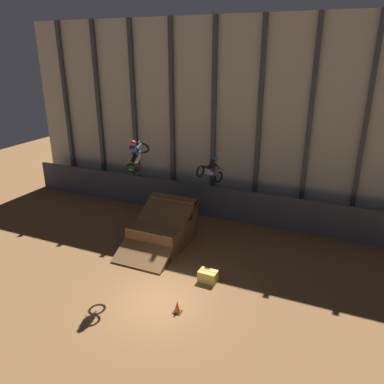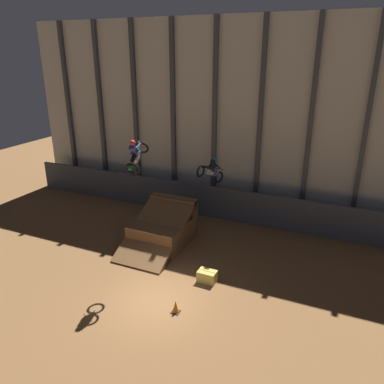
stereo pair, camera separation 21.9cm
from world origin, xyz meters
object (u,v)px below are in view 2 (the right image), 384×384
Objects in this scene: dirt_ramp at (164,228)px; traffic_cone_near_ramp at (176,307)px; hay_bale_trackside at (207,276)px; rider_bike_left_air at (136,155)px; rider_bike_right_air at (211,171)px.

dirt_ramp is 6.59m from traffic_cone_near_ramp.
rider_bike_left_air is at bearing -173.31° from hay_bale_trackside.
rider_bike_right_air is at bearing 110.03° from hay_bale_trackside.
hay_bale_trackside is (1.93, -5.28, -3.66)m from rider_bike_right_air.
rider_bike_left_air is 3.23× the size of traffic_cone_near_ramp.
dirt_ramp reaches higher than hay_bale_trackside.
rider_bike_left_air is 1.06× the size of rider_bike_right_air.
hay_bale_trackside is at bearing -32.78° from rider_bike_right_air.
hay_bale_trackside is (0.36, 2.73, -0.00)m from traffic_cone_near_ramp.
rider_bike_right_air is at bearing 101.04° from traffic_cone_near_ramp.
hay_bale_trackside is at bearing -35.88° from dirt_ramp.
rider_bike_left_air is at bearing -67.82° from rider_bike_right_air.
traffic_cone_near_ramp is (3.09, -2.33, -5.85)m from rider_bike_left_air.
traffic_cone_near_ramp is (3.53, -5.54, -0.56)m from dirt_ramp.
rider_bike_right_air is 1.94× the size of hay_bale_trackside.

